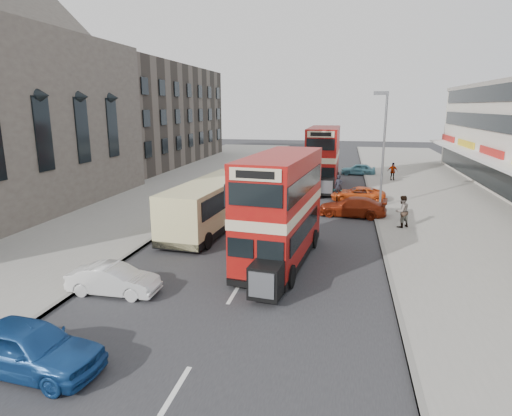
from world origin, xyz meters
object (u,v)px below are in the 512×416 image
Objects in this scene: bus_second at (323,157)px; car_left_near at (28,347)px; car_right_b at (358,194)px; pedestrian_far at (393,171)px; bus_main at (281,208)px; car_right_a at (352,207)px; pedestrian_near at (402,211)px; car_left_front at (114,280)px; car_right_c at (358,169)px; cyclist at (338,192)px; street_lamp at (383,141)px; coach at (212,202)px.

bus_second reaches higher than car_left_near.
bus_second reaches higher than car_right_b.
bus_main is at bearing -113.95° from pedestrian_far.
bus_second is 2.12× the size of car_right_a.
bus_second is at bearing -104.24° from pedestrian_near.
car_right_b is at bearing -27.32° from car_left_front.
car_right_c is at bearing 179.46° from car_right_b.
car_right_c is at bearing -121.10° from pedestrian_near.
bus_second is 6.74m from car_right_b.
street_lamp is at bearing -28.29° from cyclist.
street_lamp is 0.80× the size of coach.
pedestrian_far reaches higher than car_left_front.
car_right_b is 1.14× the size of car_right_c.
cyclist is (-1.82, -13.52, 0.07)m from car_right_c.
car_right_b is at bearing 50.98° from coach.
bus_main is at bearing 10.79° from pedestrian_near.
car_right_c is 1.76× the size of cyclist.
coach is (-4.83, 4.84, -1.01)m from bus_main.
cyclist reaches higher than car_right_a.
bus_second is 8.73m from car_right_c.
car_right_b is 1.49m from cyclist.
coach is at bearing 2.08° from car_left_near.
bus_main is at bearing -14.08° from car_right_a.
street_lamp reaches higher than pedestrian_far.
car_right_c is (9.68, 37.44, -0.12)m from car_left_near.
car_left_front is at bearing -123.17° from street_lamp.
pedestrian_far is (3.14, -3.51, 0.38)m from car_right_c.
bus_main is 7.82m from car_left_front.
car_left_near is at bearing 18.42° from pedestrian_near.
coach is at bearing -129.36° from pedestrian_far.
car_left_near is at bearing -18.79° from car_right_a.
car_right_b is 2.12× the size of pedestrian_near.
cyclist is at bearing -85.28° from car_right_b.
pedestrian_near is (2.34, -7.32, 0.55)m from car_right_b.
car_left_front is 33.89m from car_right_c.
car_right_b is at bearing 118.72° from bus_second.
pedestrian_near reaches higher than car_right_c.
car_right_c is (10.01, 32.38, 0.03)m from car_left_front.
street_lamp reaches higher than car_right_b.
coach is 5.26× the size of pedestrian_near.
bus_second is at bearing 109.35° from cyclist.
cyclist is at bearing 147.18° from street_lamp.
cyclist is (-3.82, 7.22, -0.44)m from pedestrian_near.
car_left_front is at bearing 46.02° from bus_main.
street_lamp is at bearing 7.38° from car_right_c.
street_lamp is 1.99× the size of car_right_b.
pedestrian_near reaches higher than car_right_b.
car_right_a is at bearing 33.10° from coach.
car_left_front is at bearing -13.85° from car_right_c.
pedestrian_far is at bearing 61.80° from coach.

